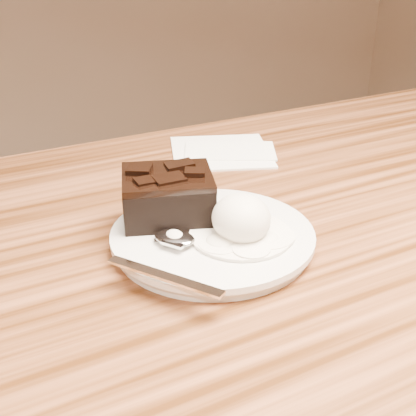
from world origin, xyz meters
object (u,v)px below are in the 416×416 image
brownie (168,198)px  ice_cream_scoop (241,219)px  plate (213,239)px  napkin (221,151)px  spoon (175,239)px

brownie → ice_cream_scoop: bearing=-58.4°
plate → napkin: plate is taller
brownie → spoon: bearing=-108.8°
napkin → spoon: bearing=-128.1°
plate → brownie: brownie is taller
spoon → napkin: size_ratio=1.22×
ice_cream_scoop → spoon: (-0.07, 0.02, -0.02)m
spoon → napkin: 0.30m
ice_cream_scoop → napkin: (0.12, 0.26, -0.04)m
plate → ice_cream_scoop: bearing=-48.7°
brownie → ice_cream_scoop: ice_cream_scoop is taller
spoon → ice_cream_scoop: bearing=-48.0°
brownie → napkin: brownie is taller
ice_cream_scoop → brownie: bearing=121.6°
brownie → ice_cream_scoop: size_ratio=1.51×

